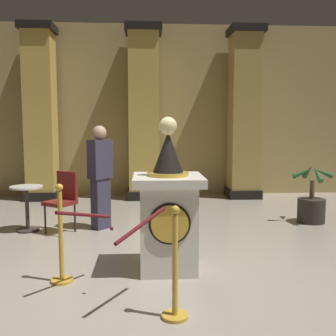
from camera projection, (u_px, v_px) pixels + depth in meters
ground_plane at (144, 272)px, 4.64m from camera, size 12.37×12.37×0.00m
back_wall at (144, 111)px, 9.64m from camera, size 12.37×0.16×4.06m
pedestal_clock at (168, 212)px, 4.64m from camera, size 0.80×0.80×1.79m
stanchion_near at (61, 248)px, 4.29m from camera, size 0.24×0.24×1.08m
stanchion_far at (175, 279)px, 3.49m from camera, size 0.24×0.24×1.01m
velvet_rope at (112, 220)px, 3.85m from camera, size 1.06×1.05×0.22m
column_left at (41, 114)px, 8.96m from camera, size 0.75×0.75×3.90m
column_right at (244, 114)px, 9.23m from camera, size 0.78×0.78×3.90m
column_centre_rear at (144, 114)px, 9.10m from camera, size 0.82×0.82×3.90m
potted_palm_right at (311, 205)px, 6.95m from camera, size 0.72×0.69×1.03m
bystander_guest at (100, 174)px, 6.47m from camera, size 0.41×0.41×1.69m
cafe_table at (27, 203)px, 6.37m from camera, size 0.51×0.51×0.73m
cafe_chair_red at (63, 196)px, 6.31m from camera, size 0.55×0.55×0.96m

